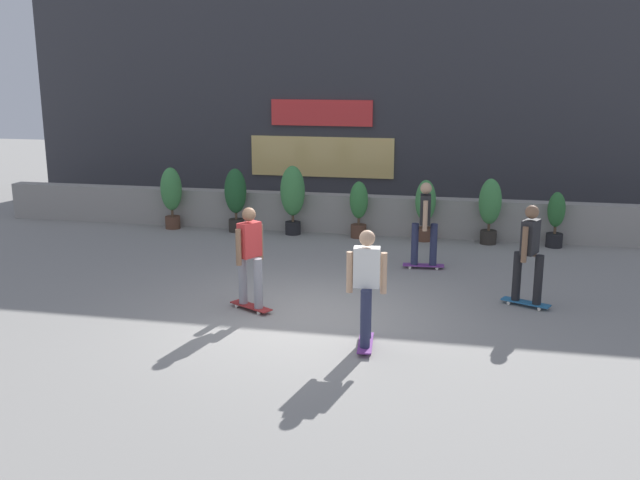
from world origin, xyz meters
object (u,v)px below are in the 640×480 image
object	(u,v)px
potted_plant_0	(171,193)
potted_plant_1	(236,195)
potted_plant_2	(293,194)
potted_plant_4	(425,206)
skater_by_wall_left	(529,251)
skater_far_right	(250,254)
skater_by_wall_right	(366,283)
potted_plant_6	(556,218)
potted_plant_5	(490,206)
skater_far_left	(425,221)
potted_plant_3	(359,206)

from	to	relation	value
potted_plant_0	potted_plant_1	size ratio (longest dim) A/B	0.99
potted_plant_2	potted_plant_4	world-z (taller)	potted_plant_2
potted_plant_0	potted_plant_4	size ratio (longest dim) A/B	1.07
skater_by_wall_left	skater_far_right	xyz separation A→B (m)	(-4.38, -1.12, 0.00)
potted_plant_2	potted_plant_1	bearing A→B (deg)	180.00
skater_far_right	skater_by_wall_right	xyz separation A→B (m)	(2.06, -1.19, 0.00)
skater_far_right	potted_plant_4	bearing A→B (deg)	65.73
potted_plant_4	potted_plant_6	distance (m)	2.81
potted_plant_1	potted_plant_5	distance (m)	5.86
potted_plant_0	skater_by_wall_left	world-z (taller)	skater_by_wall_left
skater_by_wall_right	potted_plant_5	bearing A→B (deg)	74.88
skater_far_left	skater_far_right	xyz separation A→B (m)	(-2.56, -3.06, 0.00)
potted_plant_6	skater_by_wall_left	distance (m)	4.35
skater_by_wall_left	skater_far_right	world-z (taller)	same
skater_by_wall_left	skater_far_right	size ratio (longest dim) A/B	1.00
potted_plant_0	potted_plant_3	distance (m)	4.57
potted_plant_2	skater_far_right	world-z (taller)	skater_far_right
skater_by_wall_right	potted_plant_6	bearing A→B (deg)	64.18
potted_plant_4	potted_plant_5	bearing A→B (deg)	0.00
potted_plant_1	potted_plant_6	world-z (taller)	potted_plant_1
potted_plant_1	potted_plant_6	bearing A→B (deg)	0.00
potted_plant_6	skater_by_wall_right	bearing A→B (deg)	-115.82
skater_by_wall_left	potted_plant_6	bearing A→B (deg)	78.66
potted_plant_4	potted_plant_6	world-z (taller)	potted_plant_4
potted_plant_1	skater_by_wall_right	bearing A→B (deg)	-58.10
skater_far_left	skater_by_wall_right	xyz separation A→B (m)	(-0.51, -4.25, 0.00)
skater_far_left	potted_plant_0	bearing A→B (deg)	159.60
potted_plant_4	potted_plant_6	bearing A→B (deg)	0.00
potted_plant_4	skater_by_wall_left	distance (m)	4.68
potted_plant_0	potted_plant_2	bearing A→B (deg)	-0.00
potted_plant_0	potted_plant_2	world-z (taller)	potted_plant_2
potted_plant_1	potted_plant_5	xyz separation A→B (m)	(5.86, 0.00, -0.03)
potted_plant_1	skater_far_left	distance (m)	5.14
potted_plant_0	potted_plant_6	world-z (taller)	potted_plant_0
potted_plant_5	potted_plant_3	bearing A→B (deg)	-180.00
potted_plant_2	skater_by_wall_right	world-z (taller)	skater_by_wall_right
potted_plant_0	potted_plant_5	xyz separation A→B (m)	(7.48, 0.00, -0.02)
potted_plant_0	potted_plant_3	bearing A→B (deg)	-0.00
potted_plant_3	potted_plant_1	bearing A→B (deg)	180.00
potted_plant_5	skater_far_right	size ratio (longest dim) A/B	0.86
potted_plant_6	skater_by_wall_right	distance (m)	7.30
potted_plant_3	skater_far_right	size ratio (longest dim) A/B	0.77
potted_plant_3	skater_far_left	bearing A→B (deg)	-54.46
skater_by_wall_left	skater_by_wall_right	world-z (taller)	same
potted_plant_4	skater_by_wall_left	world-z (taller)	skater_by_wall_left
potted_plant_6	skater_by_wall_right	xyz separation A→B (m)	(-3.18, -6.56, 0.29)
skater_by_wall_left	potted_plant_0	bearing A→B (deg)	152.09
potted_plant_0	skater_by_wall_left	distance (m)	9.08
potted_plant_5	potted_plant_4	bearing A→B (deg)	180.00
skater_by_wall_left	skater_far_left	bearing A→B (deg)	133.07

